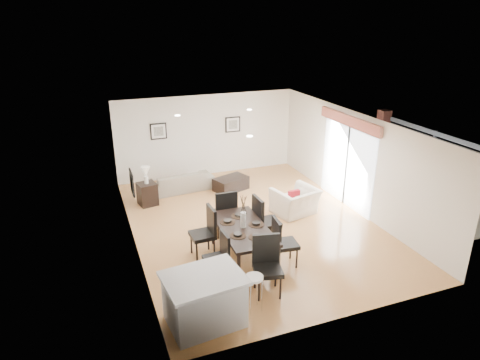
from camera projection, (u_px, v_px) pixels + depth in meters
name	position (u px, v px, depth m)	size (l,w,h in m)	color
ground	(252.00, 224.00, 11.16)	(8.00, 8.00, 0.00)	tan
wall_back	(207.00, 135.00, 14.16)	(6.00, 0.04, 2.70)	white
wall_front	(343.00, 254.00, 7.19)	(6.00, 0.04, 2.70)	white
wall_left	(131.00, 192.00, 9.68)	(0.04, 8.00, 2.70)	white
wall_right	(354.00, 162.00, 11.66)	(0.04, 8.00, 2.70)	white
ceiling	(253.00, 122.00, 10.18)	(6.00, 8.00, 0.02)	white
sofa	(180.00, 181.00, 13.17)	(2.02, 0.79, 0.59)	gray
armchair	(295.00, 201.00, 11.61)	(1.11, 0.97, 0.72)	white
courtyard_plant_a	(452.00, 193.00, 12.29)	(0.53, 0.46, 0.59)	#3D5C27
courtyard_plant_b	(407.00, 175.00, 13.54)	(0.38, 0.38, 0.68)	#3D5C27
dining_table	(243.00, 230.00, 9.27)	(1.03, 1.99, 0.82)	black
dining_chair_wnear	(220.00, 254.00, 8.67)	(0.48, 0.48, 1.03)	black
dining_chair_wfar	(206.00, 229.00, 9.50)	(0.54, 0.54, 1.16)	black
dining_chair_enear	(281.00, 240.00, 9.12)	(0.56, 0.56, 1.11)	black
dining_chair_efar	(263.00, 218.00, 9.94)	(0.56, 0.56, 1.22)	black
dining_chair_head	(267.00, 261.00, 8.25)	(0.64, 0.64, 1.19)	black
dining_chair_foot	(225.00, 211.00, 10.34)	(0.56, 0.56, 1.20)	black
vase	(243.00, 215.00, 9.13)	(0.89, 1.40, 0.74)	white
coffee_table	(231.00, 184.00, 13.23)	(1.02, 0.61, 0.41)	black
side_table	(147.00, 194.00, 12.17)	(0.49, 0.49, 0.65)	black
table_lamp	(146.00, 173.00, 11.94)	(0.26, 0.26, 0.49)	white
cushion	(294.00, 196.00, 11.40)	(0.32, 0.10, 0.32)	maroon
kitchen_island	(204.00, 299.00, 7.44)	(1.45, 1.17, 0.95)	silver
bar_stool	(254.00, 281.00, 7.70)	(0.33, 0.33, 0.73)	white
framed_print_back_left	(158.00, 131.00, 13.49)	(0.52, 0.04, 0.52)	black
framed_print_back_right	(233.00, 124.00, 14.32)	(0.52, 0.04, 0.52)	black
framed_print_left_wall	(132.00, 183.00, 9.41)	(0.04, 0.52, 0.52)	black
sliding_door	(348.00, 148.00, 11.79)	(0.12, 2.70, 2.57)	white
courtyard	(421.00, 155.00, 13.61)	(6.00, 6.00, 2.00)	gray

